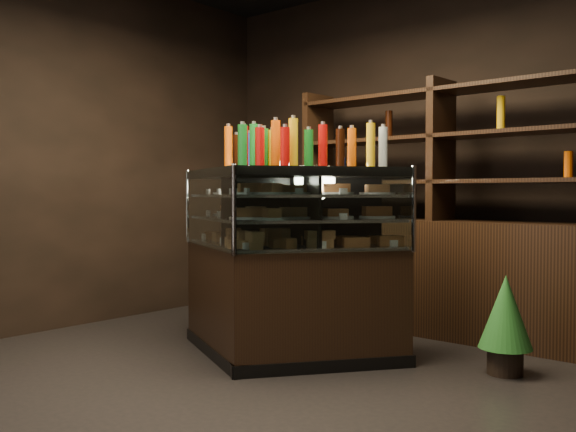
% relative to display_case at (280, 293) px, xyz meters
% --- Properties ---
extents(ground, '(5.00, 5.00, 0.00)m').
position_rel_display_case_xyz_m(ground, '(0.50, -0.71, -0.44)').
color(ground, black).
rests_on(ground, ground).
extents(room_shell, '(5.02, 5.02, 3.01)m').
position_rel_display_case_xyz_m(room_shell, '(0.50, -0.71, 1.51)').
color(room_shell, black).
rests_on(room_shell, ground).
extents(display_case, '(1.74, 1.30, 1.29)m').
position_rel_display_case_xyz_m(display_case, '(0.00, 0.00, 0.00)').
color(display_case, black).
rests_on(display_case, ground).
extents(food_display, '(1.43, 0.97, 0.40)m').
position_rel_display_case_xyz_m(food_display, '(0.00, -0.00, 0.55)').
color(food_display, '#C47446').
rests_on(food_display, display_case).
extents(bottles_top, '(1.27, 0.83, 0.30)m').
position_rel_display_case_xyz_m(bottles_top, '(-0.00, 0.00, 0.98)').
color(bottles_top, '#B20C0A').
rests_on(bottles_top, display_case).
extents(potted_conifer, '(0.32, 0.32, 0.69)m').
position_rel_display_case_xyz_m(potted_conifer, '(1.33, 0.57, -0.04)').
color(potted_conifer, black).
rests_on(potted_conifer, ground).
extents(back_shelving, '(2.54, 0.50, 2.00)m').
position_rel_display_case_xyz_m(back_shelving, '(0.51, 1.34, 0.17)').
color(back_shelving, black).
rests_on(back_shelving, ground).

